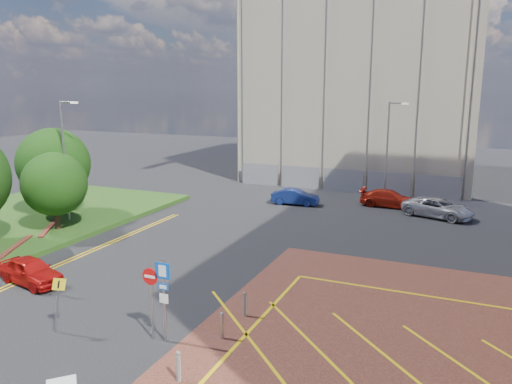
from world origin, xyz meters
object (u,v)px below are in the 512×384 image
Objects in this scene: tree_c at (54,184)px; car_red_back at (389,199)px; tree_d at (54,164)px; car_silver_back at (438,208)px; sign_cluster at (159,291)px; warning_sign at (58,298)px; lamp_left_far at (65,156)px; car_blue_back at (295,197)px; lamp_back at (388,147)px; car_red_left at (31,271)px.

tree_c is 1.09× the size of car_red_back.
tree_d is 1.24× the size of car_silver_back.
sign_cluster is at bearing 178.61° from car_silver_back.
sign_cluster is 25.12m from car_red_back.
car_silver_back is at bearing 23.45° from tree_d.
car_silver_back is at bearing 63.44° from warning_sign.
car_silver_back is (24.91, 10.81, -3.19)m from tree_d.
lamp_left_far is 1.64× the size of car_silver_back.
tree_c is at bearing 132.10° from car_red_back.
sign_cluster is 1.42× the size of warning_sign.
lamp_back is at bearing -60.98° from car_blue_back.
tree_d reaches higher than car_red_back.
sign_cluster is 0.87× the size of car_red_left.
tree_d is at bearing 122.25° from car_red_back.
car_blue_back is at bearing 50.14° from tree_c.
car_red_back is (8.25, 25.72, -0.78)m from warning_sign.
warning_sign reaches higher than car_red_left.
sign_cluster is at bearing -35.58° from tree_d.
lamp_left_far is (-0.92, 2.00, 1.47)m from tree_c.
lamp_back reaches higher than warning_sign.
tree_d is at bearing 131.64° from car_silver_back.
tree_c is at bearing 47.74° from car_red_left.
tree_c is at bearing 133.64° from car_blue_back.
car_silver_back is (11.93, 23.85, -0.75)m from warning_sign.
tree_d is at bearing 50.53° from car_red_left.
lamp_left_far reaches higher than car_red_left.
car_red_back is at bearing 30.83° from tree_d.
car_silver_back reaches higher than car_red_back.
sign_cluster is at bearing -92.87° from car_red_left.
tree_c is at bearing 134.84° from warning_sign.
car_silver_back is (3.68, -1.87, 0.03)m from car_red_back.
warning_sign is at bearing -45.16° from tree_c.
sign_cluster is 9.09m from car_red_left.
lamp_left_far reaches higher than car_red_back.
warning_sign is at bearing -47.83° from lamp_left_far.
car_blue_back is at bearing 43.32° from lamp_left_far.
tree_c is 1.53× the size of sign_cluster.
lamp_left_far reaches higher than sign_cluster.
lamp_left_far is 2.17× the size of car_red_left.
car_silver_back is at bearing -115.49° from car_red_back.
tree_d is at bearing 154.32° from lamp_left_far.
lamp_back is (20.58, 15.00, 0.49)m from tree_d.
car_red_back is at bearing -74.19° from lamp_back.
car_red_left is at bearing 165.98° from sign_cluster.
car_red_left is at bearing -116.72° from lamp_back.
lamp_left_far is 1.00× the size of lamp_back.
tree_c is 0.61× the size of lamp_left_far.
tree_d reaches higher than car_blue_back.
tree_c is 4.30m from tree_d.
car_blue_back is at bearing 36.34° from tree_d.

